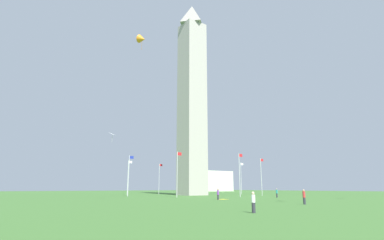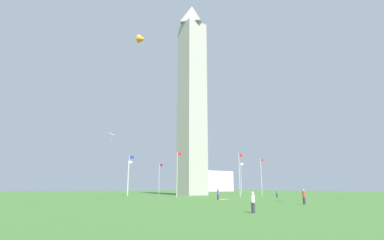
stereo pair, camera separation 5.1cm
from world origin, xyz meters
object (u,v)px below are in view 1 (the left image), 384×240
object	(u,v)px
picnic_blanket_near_first_person	(223,199)
person_purple_shirt	(218,194)
obelisk_monument	(192,94)
kite_orange_delta	(142,39)
person_red_shirt	(304,197)
kite_white_diamond	(112,134)
flagpole_n	(241,177)
person_white_shirt	(253,202)
flagpole_se	(128,176)
flagpole_s	(129,174)
flagpole_sw	(177,172)
person_teal_shirt	(277,193)
flagpole_w	(240,173)
distant_building	(209,181)
flagpole_nw	(261,175)
flagpole_ne	(202,178)
flagpole_e	(159,177)

from	to	relation	value
picnic_blanket_near_first_person	person_purple_shirt	bearing A→B (deg)	-149.30
obelisk_monument	kite_orange_delta	xyz separation A→B (m)	(-25.43, -20.57, 0.20)
person_red_shirt	kite_white_diamond	world-z (taller)	kite_white_diamond
flagpole_n	person_white_shirt	bearing A→B (deg)	-133.54
flagpole_se	person_white_shirt	size ratio (longest dim) A/B	5.67
flagpole_s	flagpole_sw	world-z (taller)	same
flagpole_sw	person_teal_shirt	distance (m)	20.72
flagpole_sw	person_purple_shirt	bearing A→B (deg)	-93.66
flagpole_w	kite_white_diamond	world-z (taller)	kite_white_diamond
obelisk_monument	distant_building	size ratio (longest dim) A/B	2.44
flagpole_w	kite_orange_delta	distance (m)	34.38
flagpole_w	person_purple_shirt	xyz separation A→B (m)	(-13.60, -8.81, -4.20)
person_red_shirt	person_white_shirt	xyz separation A→B (m)	(-14.03, -5.10, -0.05)
flagpole_s	person_white_shirt	world-z (taller)	flagpole_s
flagpole_n	flagpole_w	distance (m)	25.40
flagpole_nw	picnic_blanket_near_first_person	size ratio (longest dim) A/B	5.20
person_red_shirt	picnic_blanket_near_first_person	bearing A→B (deg)	10.42
flagpole_nw	obelisk_monument	bearing A→B (deg)	135.12
flagpole_se	kite_white_diamond	distance (m)	35.53
flagpole_n	person_red_shirt	size ratio (longest dim) A/B	5.35
flagpole_w	flagpole_se	bearing A→B (deg)	112.50
flagpole_n	flagpole_se	bearing A→B (deg)	157.50
flagpole_sw	person_purple_shirt	size ratio (longest dim) A/B	5.29
person_red_shirt	person_teal_shirt	bearing A→B (deg)	-25.35
person_purple_shirt	kite_orange_delta	size ratio (longest dim) A/B	0.58
flagpole_sw	person_red_shirt	world-z (taller)	flagpole_sw
flagpole_ne	distant_building	size ratio (longest dim) A/B	0.41
flagpole_s	person_teal_shirt	distance (m)	33.11
kite_white_diamond	kite_orange_delta	distance (m)	17.96
person_red_shirt	distant_building	world-z (taller)	distant_building
person_white_shirt	kite_white_diamond	distance (m)	31.65
flagpole_e	kite_white_diamond	bearing A→B (deg)	-128.70
flagpole_e	person_white_shirt	size ratio (longest dim) A/B	5.67
flagpole_n	flagpole_w	size ratio (longest dim) A/B	1.00
flagpole_sw	person_white_shirt	size ratio (longest dim) A/B	5.67
person_purple_shirt	person_red_shirt	size ratio (longest dim) A/B	1.01
flagpole_ne	flagpole_sw	size ratio (longest dim) A/B	1.00
kite_orange_delta	distant_building	bearing A→B (deg)	45.85
obelisk_monument	picnic_blanket_near_first_person	world-z (taller)	obelisk_monument
flagpole_nw	flagpole_s	bearing A→B (deg)	157.50
flagpole_ne	person_white_shirt	world-z (taller)	flagpole_ne
kite_white_diamond	flagpole_sw	bearing A→B (deg)	19.01
kite_orange_delta	flagpole_n	bearing A→B (deg)	25.34
person_white_shirt	person_red_shirt	bearing A→B (deg)	-74.33
flagpole_e	person_white_shirt	distance (m)	72.22
flagpole_se	person_purple_shirt	distance (m)	39.71
obelisk_monument	distant_building	distance (m)	86.88
flagpole_sw	kite_orange_delta	size ratio (longest dim) A/B	3.09
flagpole_ne	flagpole_e	xyz separation A→B (m)	(-12.70, 5.26, 0.00)
flagpole_w	kite_orange_delta	size ratio (longest dim) A/B	3.09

